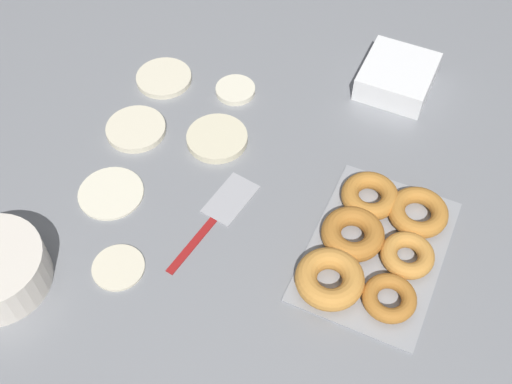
% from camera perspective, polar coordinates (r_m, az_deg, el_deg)
% --- Properties ---
extents(ground_plane, '(3.00, 3.00, 0.00)m').
position_cam_1_polar(ground_plane, '(1.17, -4.43, 0.42)').
color(ground_plane, gray).
extents(pancake_0, '(0.12, 0.12, 0.01)m').
position_cam_1_polar(pancake_0, '(1.18, -12.79, -0.03)').
color(pancake_0, silver).
rests_on(pancake_0, ground_plane).
extents(pancake_1, '(0.12, 0.12, 0.01)m').
position_cam_1_polar(pancake_1, '(1.23, -3.48, 4.79)').
color(pancake_1, beige).
rests_on(pancake_1, ground_plane).
extents(pancake_2, '(0.08, 0.08, 0.01)m').
position_cam_1_polar(pancake_2, '(1.32, -1.84, 9.05)').
color(pancake_2, silver).
rests_on(pancake_2, ground_plane).
extents(pancake_3, '(0.12, 0.12, 0.01)m').
position_cam_1_polar(pancake_3, '(1.27, -10.62, 5.53)').
color(pancake_3, beige).
rests_on(pancake_3, ground_plane).
extents(pancake_4, '(0.11, 0.11, 0.01)m').
position_cam_1_polar(pancake_4, '(1.36, -8.19, 10.00)').
color(pancake_4, beige).
rests_on(pancake_4, ground_plane).
extents(pancake_5, '(0.09, 0.09, 0.01)m').
position_cam_1_polar(pancake_5, '(1.09, -12.15, -6.51)').
color(pancake_5, beige).
rests_on(pancake_5, ground_plane).
extents(donut_tray, '(0.31, 0.22, 0.04)m').
position_cam_1_polar(donut_tray, '(1.09, 10.32, -4.47)').
color(donut_tray, '#93969B').
rests_on(donut_tray, ground_plane).
extents(container_stack, '(0.15, 0.14, 0.05)m').
position_cam_1_polar(container_stack, '(1.35, 12.44, 10.01)').
color(container_stack, white).
rests_on(container_stack, ground_plane).
extents(spatula, '(0.24, 0.07, 0.01)m').
position_cam_1_polar(spatula, '(1.13, -3.00, -1.46)').
color(spatula, maroon).
rests_on(spatula, ground_plane).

